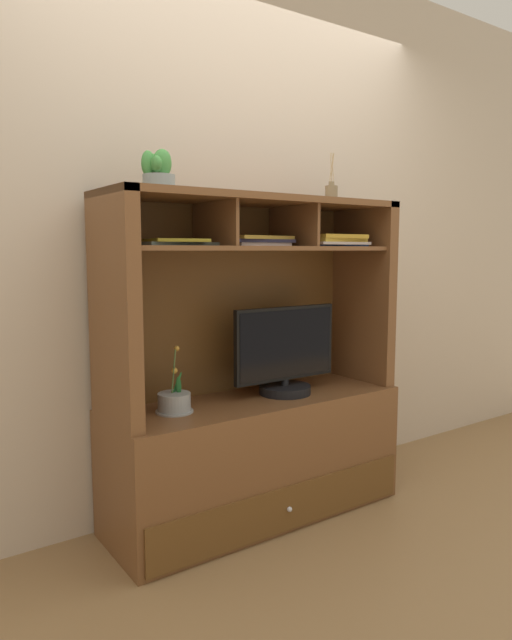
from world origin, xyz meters
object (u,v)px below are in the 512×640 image
(potted_succulent, at_px, (158,173))
(magazine_stack_right, at_px, (255,241))
(tv_monitor, at_px, (285,356))
(magazine_stack_left, at_px, (173,242))
(media_console, at_px, (255,420))
(potted_orchid, at_px, (174,402))
(diffuser_bottle, at_px, (331,193))
(magazine_stack_centre, at_px, (333,241))

(potted_succulent, bearing_deg, magazine_stack_right, -2.62)
(tv_monitor, distance_m, magazine_stack_left, 0.79)
(magazine_stack_left, distance_m, magazine_stack_right, 0.42)
(media_console, bearing_deg, potted_orchid, -179.01)
(tv_monitor, xyz_separation_m, diffuser_bottle, (0.31, 0.03, 0.80))
(tv_monitor, relative_size, potted_succulent, 3.34)
(media_console, height_order, potted_succulent, potted_succulent)
(magazine_stack_left, relative_size, diffuser_bottle, 1.53)
(magazine_stack_centre, height_order, magazine_stack_right, magazine_stack_centre)
(tv_monitor, distance_m, potted_succulent, 1.04)
(magazine_stack_left, xyz_separation_m, potted_succulent, (-0.06, 0.01, 0.28))
(diffuser_bottle, height_order, potted_succulent, diffuser_bottle)
(potted_orchid, bearing_deg, potted_succulent, 143.52)
(tv_monitor, height_order, potted_succulent, potted_succulent)
(tv_monitor, height_order, diffuser_bottle, diffuser_bottle)
(magazine_stack_left, bearing_deg, potted_succulent, 169.09)
(magazine_stack_left, relative_size, magazine_stack_centre, 1.10)
(potted_orchid, distance_m, magazine_stack_left, 0.69)
(diffuser_bottle, relative_size, potted_succulent, 1.40)
(potted_orchid, bearing_deg, magazine_stack_left, 49.72)
(magazine_stack_right, xyz_separation_m, potted_succulent, (-0.47, 0.02, 0.27))
(media_console, xyz_separation_m, potted_succulent, (-0.47, 0.02, 1.13))
(diffuser_bottle, bearing_deg, potted_orchid, -179.50)
(magazine_stack_right, bearing_deg, potted_orchid, -178.92)
(potted_orchid, distance_m, diffuser_bottle, 1.30)
(media_console, xyz_separation_m, tv_monitor, (0.16, -0.03, 0.30))
(magazine_stack_left, height_order, potted_succulent, potted_succulent)
(media_console, xyz_separation_m, magazine_stack_right, (0.00, 0.00, 0.85))
(potted_succulent, bearing_deg, magazine_stack_centre, -4.64)
(magazine_stack_left, distance_m, magazine_stack_centre, 0.85)
(media_console, xyz_separation_m, potted_orchid, (-0.43, -0.01, 0.16))
(tv_monitor, relative_size, magazine_stack_left, 1.57)
(media_console, relative_size, magazine_stack_left, 4.13)
(diffuser_bottle, bearing_deg, tv_monitor, -174.89)
(magazine_stack_left, height_order, magazine_stack_centre, magazine_stack_centre)
(tv_monitor, bearing_deg, potted_orchid, 178.09)
(magazine_stack_right, xyz_separation_m, diffuser_bottle, (0.47, -0.00, 0.24))
(magazine_stack_right, height_order, diffuser_bottle, diffuser_bottle)
(potted_orchid, relative_size, potted_succulent, 1.68)
(potted_orchid, relative_size, magazine_stack_right, 0.84)
(tv_monitor, xyz_separation_m, potted_succulent, (-0.63, 0.05, 0.83))
(magazine_stack_centre, height_order, potted_succulent, potted_succulent)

